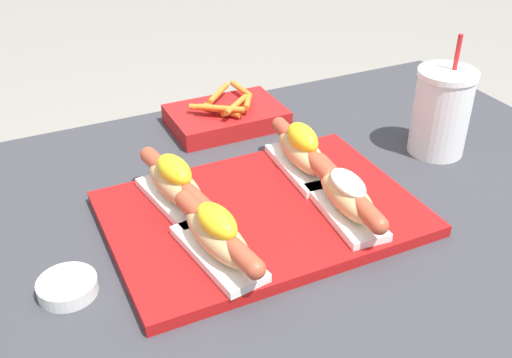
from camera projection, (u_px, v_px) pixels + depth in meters
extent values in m
cube|color=#B71414|center=(262.00, 213.00, 0.89)|extent=(0.45, 0.31, 0.02)
cube|color=white|center=(218.00, 253.00, 0.79)|extent=(0.08, 0.17, 0.01)
ellipsoid|color=tan|center=(217.00, 236.00, 0.77)|extent=(0.07, 0.15, 0.04)
cylinder|color=#AD472D|center=(217.00, 232.00, 0.77)|extent=(0.05, 0.18, 0.03)
sphere|color=#AD472D|center=(255.00, 269.00, 0.71)|extent=(0.03, 0.03, 0.03)
sphere|color=#AD472D|center=(184.00, 199.00, 0.83)|extent=(0.03, 0.03, 0.03)
ellipsoid|color=yellow|center=(217.00, 221.00, 0.76)|extent=(0.05, 0.08, 0.04)
cube|color=white|center=(345.00, 211.00, 0.87)|extent=(0.07, 0.16, 0.01)
ellipsoid|color=tan|center=(347.00, 195.00, 0.85)|extent=(0.06, 0.14, 0.04)
cylinder|color=#AD472D|center=(347.00, 191.00, 0.85)|extent=(0.04, 0.18, 0.03)
sphere|color=#AD472D|center=(379.00, 225.00, 0.78)|extent=(0.03, 0.03, 0.03)
sphere|color=#AD472D|center=(320.00, 161.00, 0.92)|extent=(0.03, 0.03, 0.03)
ellipsoid|color=silver|center=(348.00, 183.00, 0.84)|extent=(0.05, 0.08, 0.02)
cube|color=white|center=(177.00, 200.00, 0.89)|extent=(0.08, 0.17, 0.01)
ellipsoid|color=tan|center=(175.00, 184.00, 0.88)|extent=(0.07, 0.15, 0.04)
cylinder|color=#AD472D|center=(175.00, 180.00, 0.87)|extent=(0.05, 0.18, 0.03)
sphere|color=#AD472D|center=(205.00, 209.00, 0.81)|extent=(0.03, 0.03, 0.03)
sphere|color=#AD472D|center=(148.00, 155.00, 0.94)|extent=(0.03, 0.03, 0.03)
ellipsoid|color=yellow|center=(174.00, 170.00, 0.86)|extent=(0.05, 0.08, 0.04)
cube|color=white|center=(301.00, 167.00, 0.97)|extent=(0.07, 0.16, 0.01)
ellipsoid|color=tan|center=(302.00, 152.00, 0.96)|extent=(0.06, 0.14, 0.04)
cylinder|color=#AD472D|center=(302.00, 148.00, 0.95)|extent=(0.04, 0.18, 0.03)
sphere|color=#AD472D|center=(328.00, 175.00, 0.89)|extent=(0.03, 0.03, 0.03)
sphere|color=#AD472D|center=(279.00, 125.00, 1.02)|extent=(0.03, 0.03, 0.03)
ellipsoid|color=yellow|center=(302.00, 138.00, 0.94)|extent=(0.04, 0.08, 0.04)
cylinder|color=silver|center=(67.00, 287.00, 0.75)|extent=(0.08, 0.08, 0.02)
cylinder|color=yellow|center=(67.00, 283.00, 0.75)|extent=(0.06, 0.06, 0.01)
cylinder|color=white|center=(441.00, 115.00, 1.03)|extent=(0.10, 0.10, 0.14)
cylinder|color=white|center=(448.00, 74.00, 0.99)|extent=(0.10, 0.10, 0.01)
cylinder|color=red|center=(458.00, 52.00, 0.97)|extent=(0.01, 0.01, 0.06)
cube|color=#B21919|center=(226.00, 117.00, 1.14)|extent=(0.21, 0.14, 0.03)
cylinder|color=orange|center=(205.00, 108.00, 1.10)|extent=(0.05, 0.04, 0.01)
cylinder|color=orange|center=(241.00, 89.00, 1.17)|extent=(0.02, 0.07, 0.01)
cylinder|color=orange|center=(222.00, 110.00, 1.11)|extent=(0.05, 0.07, 0.01)
cylinder|color=orange|center=(221.00, 108.00, 1.09)|extent=(0.08, 0.06, 0.01)
cylinder|color=orange|center=(248.00, 101.00, 1.12)|extent=(0.04, 0.06, 0.01)
cylinder|color=orange|center=(218.00, 93.00, 1.15)|extent=(0.07, 0.07, 0.01)
cylinder|color=orange|center=(236.00, 105.00, 1.10)|extent=(0.07, 0.06, 0.01)
cylinder|color=orange|center=(234.00, 108.00, 1.12)|extent=(0.06, 0.04, 0.01)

